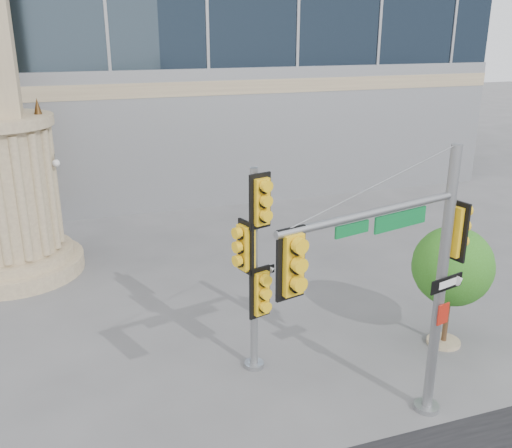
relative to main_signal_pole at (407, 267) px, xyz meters
name	(u,v)px	position (x,y,z in m)	size (l,w,h in m)	color
ground	(287,393)	(-1.59, 1.74, -3.50)	(120.00, 120.00, 0.00)	#545456
main_signal_pole	(407,267)	(0.00, 0.00, 0.00)	(4.30, 1.44, 5.65)	slate
secondary_signal_pole	(255,258)	(-1.96, 2.83, -0.66)	(0.90, 0.64, 4.84)	slate
street_tree	(453,269)	(3.00, 2.38, -1.45)	(2.00, 1.95, 3.12)	gray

